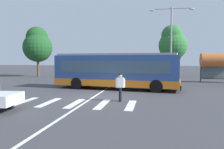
# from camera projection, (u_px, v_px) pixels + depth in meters

# --- Properties ---
(ground_plane) EXTENTS (160.00, 160.00, 0.00)m
(ground_plane) POSITION_uv_depth(u_px,v_px,m) (101.00, 97.00, 15.46)
(ground_plane) COLOR #3D3D42
(city_transit_bus) EXTENTS (11.02, 4.04, 3.06)m
(city_transit_bus) POSITION_uv_depth(u_px,v_px,m) (116.00, 71.00, 19.49)
(city_transit_bus) COLOR black
(city_transit_bus) RESTS_ON ground_plane
(pedestrian_crossing_street) EXTENTS (0.58, 0.38, 1.72)m
(pedestrian_crossing_street) POSITION_uv_depth(u_px,v_px,m) (120.00, 86.00, 13.76)
(pedestrian_crossing_street) COLOR black
(pedestrian_crossing_street) RESTS_ON ground_plane
(parked_car_white) EXTENTS (1.98, 4.55, 1.35)m
(parked_car_white) POSITION_uv_depth(u_px,v_px,m) (81.00, 73.00, 29.08)
(parked_car_white) COLOR black
(parked_car_white) RESTS_ON ground_plane
(parked_car_teal) EXTENTS (2.06, 4.59, 1.35)m
(parked_car_teal) POSITION_uv_depth(u_px,v_px,m) (101.00, 74.00, 28.48)
(parked_car_teal) COLOR black
(parked_car_teal) RESTS_ON ground_plane
(parked_car_blue) EXTENTS (1.99, 4.56, 1.35)m
(parked_car_blue) POSITION_uv_depth(u_px,v_px,m) (121.00, 74.00, 28.23)
(parked_car_blue) COLOR black
(parked_car_blue) RESTS_ON ground_plane
(parked_car_charcoal) EXTENTS (1.97, 4.55, 1.35)m
(parked_car_charcoal) POSITION_uv_depth(u_px,v_px,m) (143.00, 74.00, 27.38)
(parked_car_charcoal) COLOR black
(parked_car_charcoal) RESTS_ON ground_plane
(parked_car_champagne) EXTENTS (2.06, 4.59, 1.35)m
(parked_car_champagne) POSITION_uv_depth(u_px,v_px,m) (166.00, 74.00, 27.51)
(parked_car_champagne) COLOR black
(parked_car_champagne) RESTS_ON ground_plane
(bus_stop_shelter) EXTENTS (3.71, 1.54, 3.25)m
(bus_stop_shelter) POSITION_uv_depth(u_px,v_px,m) (218.00, 61.00, 24.86)
(bus_stop_shelter) COLOR #28282B
(bus_stop_shelter) RESTS_ON ground_plane
(twin_arm_street_lamp) EXTENTS (5.07, 0.32, 8.57)m
(twin_arm_street_lamp) POSITION_uv_depth(u_px,v_px,m) (171.00, 35.00, 26.32)
(twin_arm_street_lamp) COLOR #939399
(twin_arm_street_lamp) RESTS_ON ground_plane
(background_tree_left) EXTENTS (4.31, 4.31, 7.47)m
(background_tree_left) POSITION_uv_depth(u_px,v_px,m) (38.00, 45.00, 33.77)
(background_tree_left) COLOR brown
(background_tree_left) RESTS_ON ground_plane
(background_tree_right) EXTENTS (4.30, 4.30, 7.78)m
(background_tree_right) POSITION_uv_depth(u_px,v_px,m) (173.00, 43.00, 34.37)
(background_tree_right) COLOR brown
(background_tree_right) RESTS_ON ground_plane
(crosswalk_painted_stripes) EXTENTS (6.95, 2.91, 0.01)m
(crosswalk_painted_stripes) POSITION_uv_depth(u_px,v_px,m) (75.00, 103.00, 13.18)
(crosswalk_painted_stripes) COLOR silver
(crosswalk_painted_stripes) RESTS_ON ground_plane
(lane_center_line) EXTENTS (0.16, 24.00, 0.01)m
(lane_center_line) POSITION_uv_depth(u_px,v_px,m) (101.00, 92.00, 17.50)
(lane_center_line) COLOR silver
(lane_center_line) RESTS_ON ground_plane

